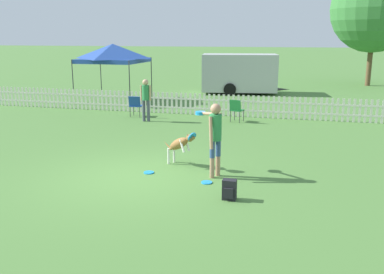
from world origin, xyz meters
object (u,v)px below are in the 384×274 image
at_px(spectator_standing, 146,96).
at_px(equipment_trailer, 239,73).
at_px(leaping_dog, 180,143).
at_px(folding_chair_blue_left, 136,104).
at_px(handler_person, 214,131).
at_px(frisbee_near_handler, 149,172).
at_px(backpack_on_grass, 229,190).
at_px(folding_chair_center, 236,109).
at_px(canopy_tent_main, 113,53).
at_px(tree_left_grove, 374,9).
at_px(frisbee_near_dog, 207,182).

xyz_separation_m(spectator_standing, equipment_trailer, (2.16, 9.06, 0.19)).
relative_size(leaping_dog, spectator_standing, 0.66).
relative_size(leaping_dog, folding_chair_blue_left, 1.24).
relative_size(handler_person, frisbee_near_handler, 7.04).
relative_size(handler_person, folding_chair_blue_left, 2.02).
height_order(backpack_on_grass, spectator_standing, spectator_standing).
bearing_deg(folding_chair_center, frisbee_near_handler, 96.23).
bearing_deg(frisbee_near_handler, spectator_standing, 111.40).
height_order(frisbee_near_handler, canopy_tent_main, canopy_tent_main).
bearing_deg(canopy_tent_main, folding_chair_blue_left, -54.39).
bearing_deg(tree_left_grove, equipment_trailer, -141.47).
xyz_separation_m(leaping_dog, frisbee_near_handler, (-0.56, -0.75, -0.57)).
bearing_deg(canopy_tent_main, spectator_standing, -52.73).
distance_m(backpack_on_grass, tree_left_grove, 23.31).
distance_m(frisbee_near_dog, folding_chair_blue_left, 8.40).
xyz_separation_m(handler_person, equipment_trailer, (-1.72, 14.84, 0.08)).
xyz_separation_m(leaping_dog, folding_chair_center, (0.45, 5.94, -0.06)).
relative_size(folding_chair_blue_left, equipment_trailer, 0.17).
relative_size(handler_person, leaping_dog, 1.63).
height_order(frisbee_near_handler, tree_left_grove, tree_left_grove).
bearing_deg(spectator_standing, canopy_tent_main, -57.51).
relative_size(frisbee_near_handler, spectator_standing, 0.15).
height_order(handler_person, equipment_trailer, equipment_trailer).
distance_m(frisbee_near_dog, spectator_standing, 7.43).
bearing_deg(frisbee_near_handler, folding_chair_blue_left, 114.59).
bearing_deg(folding_chair_blue_left, folding_chair_center, 177.03).
bearing_deg(frisbee_near_handler, frisbee_near_dog, -12.64).
relative_size(frisbee_near_handler, frisbee_near_dog, 1.00).
height_order(equipment_trailer, tree_left_grove, tree_left_grove).
distance_m(backpack_on_grass, folding_chair_blue_left, 9.46).
height_order(canopy_tent_main, tree_left_grove, tree_left_grove).
relative_size(handler_person, spectator_standing, 1.07).
bearing_deg(canopy_tent_main, leaping_dog, -56.97).
height_order(frisbee_near_handler, spectator_standing, spectator_standing).
relative_size(handler_person, equipment_trailer, 0.34).
relative_size(backpack_on_grass, equipment_trailer, 0.08).
height_order(folding_chair_blue_left, folding_chair_center, folding_chair_center).
relative_size(frisbee_near_handler, equipment_trailer, 0.05).
bearing_deg(backpack_on_grass, spectator_standing, 122.17).
height_order(backpack_on_grass, folding_chair_center, folding_chair_center).
relative_size(folding_chair_blue_left, canopy_tent_main, 0.29).
bearing_deg(frisbee_near_dog, spectator_standing, 121.35).
distance_m(handler_person, frisbee_near_handler, 1.89).
height_order(leaping_dog, equipment_trailer, equipment_trailer).
xyz_separation_m(canopy_tent_main, equipment_trailer, (5.52, 4.65, -1.20)).
bearing_deg(frisbee_near_handler, backpack_on_grass, -28.73).
bearing_deg(spectator_standing, folding_chair_center, -172.39).
bearing_deg(tree_left_grove, handler_person, -105.69).
height_order(frisbee_near_dog, tree_left_grove, tree_left_grove).
xyz_separation_m(frisbee_near_dog, backpack_on_grass, (0.66, -0.85, 0.19)).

